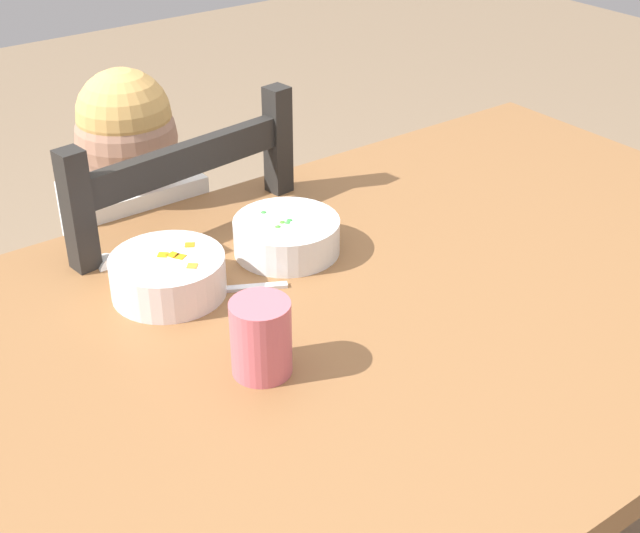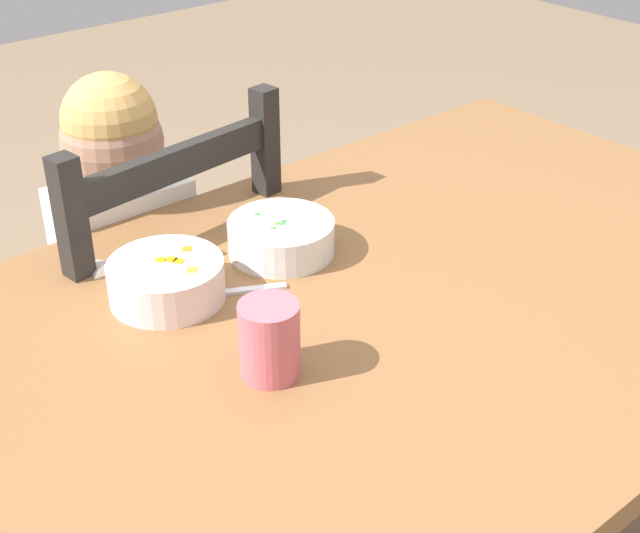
# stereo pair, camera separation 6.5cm
# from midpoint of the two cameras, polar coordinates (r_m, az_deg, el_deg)

# --- Properties ---
(dining_table) EXTENTS (1.47, 0.89, 0.73)m
(dining_table) POSITION_cam_midpoint_polar(r_m,az_deg,el_deg) (1.29, 2.39, -5.71)
(dining_table) COLOR brown
(dining_table) RESTS_ON ground
(dining_chair) EXTENTS (0.47, 0.47, 0.92)m
(dining_chair) POSITION_cam_midpoint_polar(r_m,az_deg,el_deg) (1.68, -12.27, -4.76)
(dining_chair) COLOR black
(dining_chair) RESTS_ON ground
(child_figure) EXTENTS (0.32, 0.31, 0.96)m
(child_figure) POSITION_cam_midpoint_polar(r_m,az_deg,el_deg) (1.57, -13.06, 0.47)
(child_figure) COLOR white
(child_figure) RESTS_ON ground
(bowl_of_peas) EXTENTS (0.16, 0.16, 0.06)m
(bowl_of_peas) POSITION_cam_midpoint_polar(r_m,az_deg,el_deg) (1.33, -3.91, 1.96)
(bowl_of_peas) COLOR white
(bowl_of_peas) RESTS_ON dining_table
(bowl_of_carrots) EXTENTS (0.16, 0.16, 0.06)m
(bowl_of_carrots) POSITION_cam_midpoint_polar(r_m,az_deg,el_deg) (1.24, -11.36, -0.83)
(bowl_of_carrots) COLOR white
(bowl_of_carrots) RESTS_ON dining_table
(spoon) EXTENTS (0.13, 0.08, 0.01)m
(spoon) POSITION_cam_midpoint_polar(r_m,az_deg,el_deg) (1.25, -7.95, -1.66)
(spoon) COLOR silver
(spoon) RESTS_ON dining_table
(drinking_cup) EXTENTS (0.08, 0.08, 0.10)m
(drinking_cup) POSITION_cam_midpoint_polar(r_m,az_deg,el_deg) (1.07, -5.01, -4.76)
(drinking_cup) COLOR #D1626F
(drinking_cup) RESTS_ON dining_table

